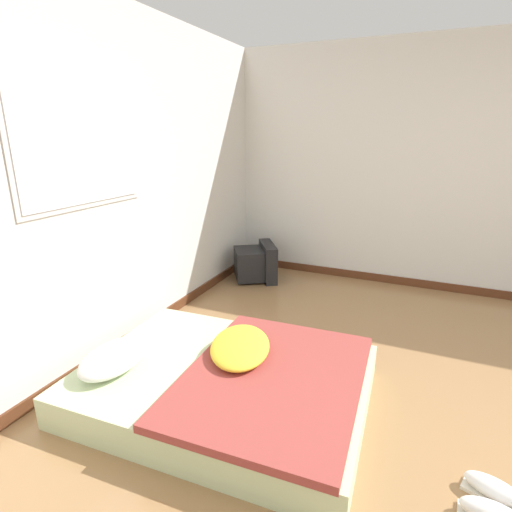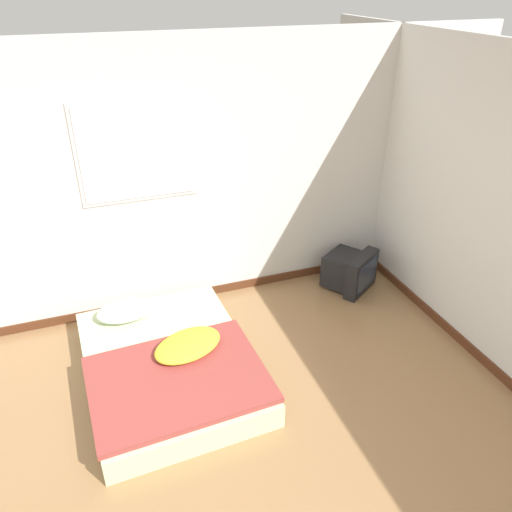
% 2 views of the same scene
% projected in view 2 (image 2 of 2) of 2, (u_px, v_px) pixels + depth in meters
% --- Properties ---
extents(wall_back, '(7.64, 0.08, 2.60)m').
position_uv_depth(wall_back, '(136.00, 188.00, 4.56)').
color(wall_back, silver).
rests_on(wall_back, ground_plane).
extents(mattress_bed, '(1.42, 1.85, 0.36)m').
position_uv_depth(mattress_bed, '(169.00, 363.00, 4.21)').
color(mattress_bed, beige).
rests_on(mattress_bed, ground_plane).
extents(crt_tv, '(0.63, 0.63, 0.43)m').
position_uv_depth(crt_tv, '(350.00, 271.00, 5.38)').
color(crt_tv, black).
rests_on(crt_tv, ground_plane).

